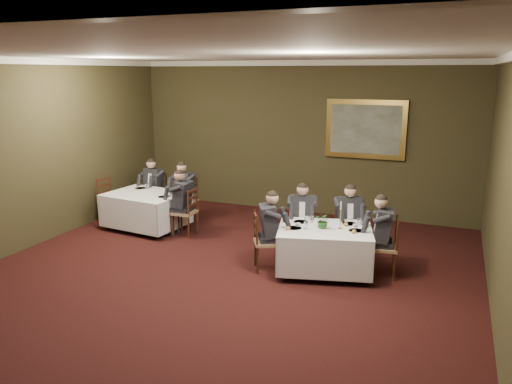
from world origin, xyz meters
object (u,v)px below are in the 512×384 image
Objects in this scene: table_main at (324,247)px; table_second at (146,208)px; chair_main_endright at (384,259)px; chair_main_backleft at (302,240)px; diner_sec_endright at (184,211)px; diner_main_endright at (384,246)px; diner_main_backleft at (302,228)px; candlestick at (340,218)px; centerpiece at (323,220)px; painting at (366,129)px; chair_sec_endleft at (111,209)px; chair_sec_backleft at (156,204)px; chair_sec_backright at (186,209)px; chair_main_backright at (347,242)px; diner_main_endleft at (267,240)px; diner_main_backright at (348,230)px; chair_sec_endright at (185,222)px; chair_main_endleft at (266,253)px; diner_sec_backleft at (155,195)px; diner_sec_backright at (185,199)px.

table_main is 1.02× the size of table_second.
chair_main_endright is (5.03, -0.70, -0.17)m from table_second.
diner_sec_endright reaches higher than chair_main_backleft.
diner_main_backleft is at bearing 66.40° from diner_main_endright.
chair_main_backleft is 1.57m from chair_main_endright.
table_second is 4.43m from candlestick.
painting is at bearing 89.50° from centerpiece.
chair_main_backleft is at bearing 66.03° from diner_main_endright.
centerpiece is at bearing 95.92° from diner_main_endright.
chair_main_backleft is at bearing 93.09° from chair_sec_endleft.
chair_sec_backleft is 0.58× the size of painting.
diner_sec_endright reaches higher than chair_sec_backright.
chair_main_backright is 2.11× the size of candlestick.
diner_main_backleft is 1.00× the size of diner_sec_endright.
diner_main_endleft and diner_sec_endright have the same top height.
centerpiece is at bearing 167.45° from chair_sec_backleft.
chair_sec_endright is at bearing -23.10° from diner_main_backright.
chair_main_endleft and chair_sec_backleft have the same top height.
painting is at bearing -150.29° from diner_sec_backleft.
diner_main_endright is at bearing 173.43° from chair_sec_backleft.
chair_sec_endleft is (-4.51, 0.40, -0.23)m from diner_main_backleft.
diner_main_backright is 0.98m from chair_main_endright.
painting is (0.93, 3.63, 1.74)m from chair_main_endleft.
candlestick reaches higher than chair_sec_endright.
chair_main_backright is 1.02m from candlestick.
chair_sec_backright is at bearing -34.00° from diner_main_backleft.
diner_main_endleft is at bearing 157.13° from chair_sec_backright.
candlestick is (0.03, -0.78, 0.65)m from chair_main_backright.
table_main is 4.20m from table_second.
table_main is at bearing 167.73° from chair_sec_backright.
table_main is 5.20m from chair_sec_endleft.
chair_sec_endleft is at bearing 74.15° from chair_main_endright.
table_second is at bearing 81.19° from chair_sec_endright.
table_main is at bearing -107.41° from chair_sec_endright.
centerpiece is at bearing 115.24° from chair_main_backleft.
table_second is 1.28× the size of diner_main_backright.
chair_sec_endright is (1.33, -0.97, 0.00)m from chair_sec_backleft.
chair_sec_endleft is 5.87m from painting.
diner_main_endleft is at bearing 159.71° from chair_sec_backleft.
diner_main_endleft is 4.71× the size of centerpiece.
diner_sec_backright is at bearing -36.01° from diner_main_backright.
table_second is 3.38m from diner_main_endleft.
diner_sec_backright is at bearing 154.80° from table_main.
chair_main_backleft is 1.00× the size of chair_sec_backleft.
chair_main_backleft is 0.74× the size of diner_main_backright.
chair_main_backleft is 1.00× the size of chair_main_endleft.
painting is (-0.93, 3.16, 1.74)m from chair_main_endright.
chair_sec_backright reaches higher than table_main.
candlestick is (3.81, -1.61, 0.43)m from diner_sec_backright.
chair_main_backright is 1.09m from centerpiece.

